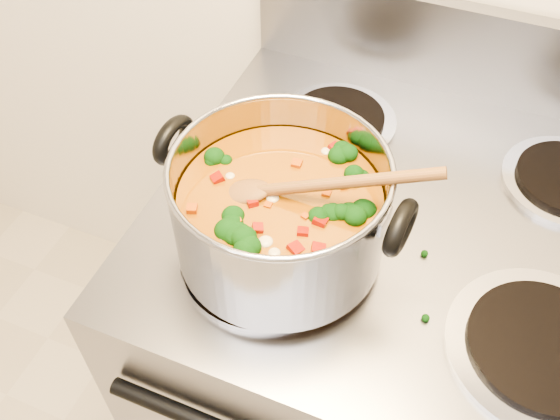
% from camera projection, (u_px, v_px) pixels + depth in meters
% --- Properties ---
extents(electric_range, '(0.77, 0.70, 1.08)m').
position_uv_depth(electric_range, '(384.00, 364.00, 1.24)').
color(electric_range, gray).
rests_on(electric_range, ground).
extents(stockpot, '(0.34, 0.28, 0.17)m').
position_uv_depth(stockpot, '(280.00, 212.00, 0.80)').
color(stockpot, '#9999A0').
rests_on(stockpot, electric_range).
extents(wooden_spoon, '(0.27, 0.09, 0.10)m').
position_uv_depth(wooden_spoon, '(293.00, 188.00, 0.76)').
color(wooden_spoon, brown).
rests_on(wooden_spoon, stockpot).
extents(cooktop_crumbs, '(0.19, 0.31, 0.01)m').
position_uv_depth(cooktop_crumbs, '(275.00, 246.00, 0.86)').
color(cooktop_crumbs, black).
rests_on(cooktop_crumbs, electric_range).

